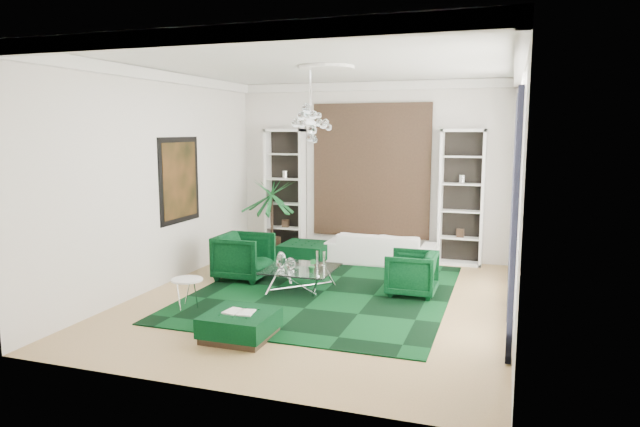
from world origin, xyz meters
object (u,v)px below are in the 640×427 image
(armchair_right, at_px, (412,273))
(ottoman_front, at_px, (240,325))
(coffee_table, at_px, (301,279))
(ottoman_side, at_px, (306,253))
(armchair_left, at_px, (244,257))
(side_table, at_px, (187,294))
(sofa, at_px, (381,248))
(palm, at_px, (272,206))

(armchair_right, relative_size, ottoman_front, 0.93)
(coffee_table, relative_size, ottoman_side, 1.23)
(armchair_left, distance_m, armchair_right, 3.15)
(ottoman_front, height_order, side_table, side_table)
(sofa, xyz_separation_m, side_table, (-2.21, -3.97, -0.09))
(side_table, bearing_deg, ottoman_front, -33.40)
(armchair_left, xyz_separation_m, palm, (-0.41, 2.29, 0.66))
(ottoman_front, bearing_deg, armchair_left, 114.94)
(coffee_table, height_order, ottoman_side, ottoman_side)
(sofa, height_order, armchair_left, armchair_left)
(armchair_left, xyz_separation_m, side_table, (-0.05, -1.91, -0.20))
(sofa, height_order, ottoman_side, sofa)
(ottoman_side, bearing_deg, palm, 146.90)
(sofa, xyz_separation_m, armchair_right, (0.99, -2.10, 0.05))
(side_table, distance_m, palm, 4.30)
(side_table, relative_size, palm, 0.22)
(sofa, xyz_separation_m, coffee_table, (-0.88, -2.44, -0.13))
(armchair_right, bearing_deg, coffee_table, -79.60)
(armchair_left, xyz_separation_m, ottoman_side, (0.65, 1.59, -0.22))
(sofa, bearing_deg, side_table, 60.93)
(side_table, bearing_deg, ottoman_side, 78.82)
(sofa, distance_m, ottoman_side, 1.58)
(ottoman_side, xyz_separation_m, ottoman_front, (0.66, -4.40, -0.03))
(sofa, bearing_deg, armchair_right, 115.36)
(sofa, bearing_deg, ottoman_front, 80.00)
(ottoman_side, bearing_deg, armchair_left, -112.10)
(armchair_left, relative_size, palm, 0.44)
(armchair_right, distance_m, palm, 4.32)
(armchair_left, distance_m, ottoman_side, 1.74)
(armchair_left, distance_m, ottoman_front, 3.10)
(palm, bearing_deg, armchair_left, -79.75)
(coffee_table, xyz_separation_m, side_table, (-1.33, -1.53, 0.03))
(sofa, relative_size, ottoman_front, 2.52)
(armchair_left, distance_m, side_table, 1.92)
(armchair_left, relative_size, ottoman_side, 1.00)
(palm, bearing_deg, armchair_right, -33.14)
(armchair_right, relative_size, palm, 0.38)
(coffee_table, xyz_separation_m, palm, (-1.70, 2.67, 0.89))
(ottoman_side, relative_size, side_table, 1.95)
(ottoman_side, bearing_deg, sofa, 16.90)
(armchair_left, height_order, coffee_table, armchair_left)
(armchair_left, bearing_deg, coffee_table, -106.71)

